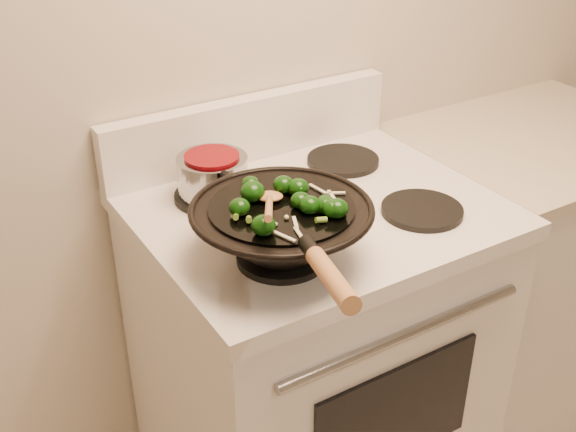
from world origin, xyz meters
TOP-DOWN VIEW (x-y plane):
  - stove at (-0.07, 1.17)m, footprint 0.78×0.67m
  - counter_unit at (0.71, 1.20)m, footprint 0.75×0.62m
  - wok at (-0.25, 1.02)m, footprint 0.36×0.58m
  - stirfry at (-0.24, 1.00)m, footprint 0.24×0.23m
  - wooden_spoon at (-0.29, 1.00)m, footprint 0.15×0.22m
  - saucepan at (-0.25, 1.32)m, footprint 0.16×0.26m

SIDE VIEW (x-z plane):
  - counter_unit at x=0.71m, z-range 0.00..0.91m
  - stove at x=-0.07m, z-range -0.07..1.01m
  - saucepan at x=-0.25m, z-range 0.93..1.03m
  - wok at x=-0.25m, z-range 0.90..1.09m
  - stirfry at x=-0.24m, z-range 1.04..1.08m
  - wooden_spoon at x=-0.29m, z-range 1.03..1.11m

